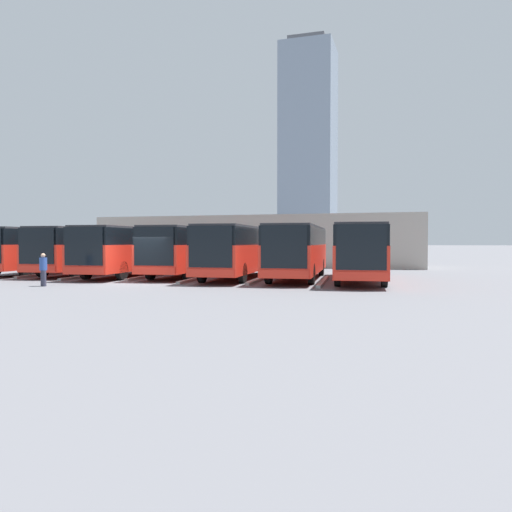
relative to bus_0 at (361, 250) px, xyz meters
The scene contains 17 objects.
ground_plane 12.39m from the bus_0, 25.00° to the left, with size 600.00×600.00×0.00m, color #5B5B60.
bus_0 is the anchor object (origin of this frame).
curb_divider_0 3.03m from the bus_0, 42.39° to the left, with size 0.24×6.79×0.15m, color #9E9E99.
bus_1 3.72m from the bus_0, ahead, with size 3.64×11.63×3.16m.
curb_divider_1 5.95m from the bus_0, 13.13° to the left, with size 0.24×6.79×0.15m, color #9E9E99.
bus_2 7.41m from the bus_0, ahead, with size 3.64×11.63×3.16m.
curb_divider_2 9.55m from the bus_0, ahead, with size 0.24×6.79×0.15m, color #9E9E99.
bus_3 11.16m from the bus_0, ahead, with size 3.64×11.63×3.16m.
curb_divider_3 13.09m from the bus_0, ahead, with size 0.24×6.79×0.15m, color #9E9E99.
bus_4 14.81m from the bus_0, ahead, with size 3.64×11.63×3.16m.
curb_divider_4 16.83m from the bus_0, ahead, with size 0.24×6.79×0.15m, color #9E9E99.
bus_5 18.53m from the bus_0, ahead, with size 3.64×11.63×3.16m.
curb_divider_5 20.46m from the bus_0, ahead, with size 0.24×6.79×0.15m, color #9E9E99.
bus_6 22.23m from the bus_0, ahead, with size 3.64×11.63×3.16m.
pedestrian 16.95m from the bus_0, 27.73° to the left, with size 0.49×0.49×1.66m.
station_building 20.47m from the bus_0, 57.10° to the right, with size 30.33×11.29×4.60m.
office_tower 163.98m from the bus_0, 77.90° to the right, with size 19.20×19.20×77.13m.
Camera 1 is at (-13.70, 23.49, 2.25)m, focal length 35.00 mm.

